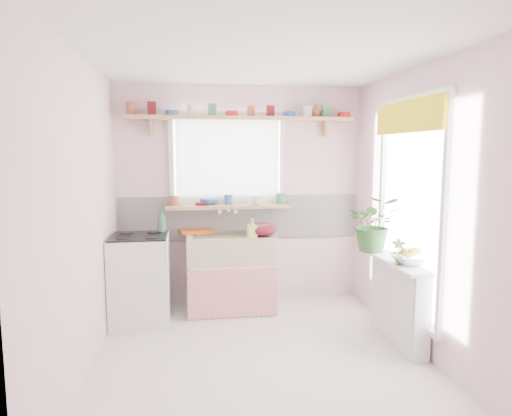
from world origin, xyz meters
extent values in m
plane|color=white|center=(0.00, 0.00, 0.00)|extent=(3.20, 3.20, 0.00)
plane|color=white|center=(0.00, 0.00, 2.50)|extent=(3.20, 3.20, 0.00)
plane|color=#F6CED7|center=(0.00, 1.60, 1.25)|extent=(2.80, 0.00, 2.80)
plane|color=#F6CED7|center=(0.00, -1.60, 1.25)|extent=(2.80, 0.00, 2.80)
plane|color=#F6CED7|center=(-1.40, 0.00, 1.25)|extent=(0.00, 3.20, 3.20)
plane|color=#F6CED7|center=(1.40, 0.00, 1.25)|extent=(0.00, 3.20, 3.20)
cube|color=white|center=(0.00, 1.59, 1.00)|extent=(2.74, 0.03, 0.50)
cube|color=#CE858C|center=(0.00, 1.58, 0.80)|extent=(2.74, 0.02, 0.12)
cube|color=white|center=(-0.15, 1.60, 1.65)|extent=(1.20, 0.01, 1.00)
cube|color=white|center=(-0.15, 1.53, 1.65)|extent=(1.15, 0.02, 0.95)
cube|color=white|center=(1.40, 0.20, 1.25)|extent=(0.01, 1.10, 1.90)
cube|color=yellow|center=(1.31, 0.20, 2.06)|extent=(0.03, 1.20, 0.28)
cube|color=white|center=(-0.15, 1.30, 0.28)|extent=(0.85, 0.55, 0.55)
cube|color=#EC4845|center=(-0.15, 1.02, 0.28)|extent=(0.95, 0.02, 0.53)
cube|color=beige|center=(-0.15, 1.30, 0.70)|extent=(0.95, 0.55, 0.30)
cylinder|color=silver|center=(-0.15, 1.55, 1.10)|extent=(0.03, 0.22, 0.03)
cube|color=white|center=(-1.10, 1.05, 0.45)|extent=(0.58, 0.58, 0.90)
cube|color=black|center=(-1.10, 1.05, 0.91)|extent=(0.56, 0.56, 0.02)
cylinder|color=black|center=(-1.24, 0.91, 0.92)|extent=(0.14, 0.14, 0.01)
cylinder|color=black|center=(-0.96, 0.91, 0.92)|extent=(0.14, 0.14, 0.01)
cylinder|color=black|center=(-1.24, 1.19, 0.92)|extent=(0.14, 0.14, 0.01)
cylinder|color=black|center=(-0.96, 1.19, 0.92)|extent=(0.14, 0.14, 0.01)
cube|color=white|center=(1.30, 0.20, 0.38)|extent=(0.15, 0.90, 0.75)
cube|color=white|center=(1.27, 0.20, 0.76)|extent=(0.22, 0.95, 0.03)
cube|color=tan|center=(-0.15, 1.48, 1.14)|extent=(1.40, 0.22, 0.04)
cube|color=tan|center=(0.00, 1.47, 2.12)|extent=(2.52, 0.24, 0.04)
cylinder|color=#A55133|center=(-1.18, 1.47, 2.20)|extent=(0.11, 0.11, 0.12)
cylinder|color=#590F14|center=(-0.97, 1.47, 2.20)|extent=(0.11, 0.11, 0.12)
cylinder|color=#3359A5|center=(-0.75, 1.47, 2.17)|extent=(0.11, 0.11, 0.06)
cylinder|color=silver|center=(-0.54, 1.47, 2.20)|extent=(0.11, 0.11, 0.12)
cylinder|color=#3F7F4C|center=(-0.32, 1.47, 2.20)|extent=(0.11, 0.11, 0.12)
cylinder|color=red|center=(-0.11, 1.47, 2.17)|extent=(0.11, 0.11, 0.06)
cylinder|color=#A55133|center=(0.11, 1.47, 2.20)|extent=(0.11, 0.11, 0.12)
cylinder|color=#590F14|center=(0.32, 1.47, 2.20)|extent=(0.11, 0.11, 0.12)
cylinder|color=#3359A5|center=(0.54, 1.47, 2.17)|extent=(0.11, 0.11, 0.06)
cylinder|color=silver|center=(0.75, 1.47, 2.20)|extent=(0.11, 0.11, 0.12)
cylinder|color=#3F7F4C|center=(0.97, 1.47, 2.20)|extent=(0.11, 0.11, 0.12)
cylinder|color=red|center=(1.18, 1.47, 2.17)|extent=(0.11, 0.11, 0.06)
cylinder|color=#A55133|center=(-0.77, 1.48, 1.22)|extent=(0.11, 0.11, 0.12)
cylinder|color=#590F14|center=(-0.46, 1.48, 1.22)|extent=(0.11, 0.11, 0.12)
cylinder|color=#3359A5|center=(-0.15, 1.48, 1.19)|extent=(0.11, 0.11, 0.06)
cylinder|color=silver|center=(0.16, 1.48, 1.22)|extent=(0.11, 0.11, 0.12)
cylinder|color=#3F7F4C|center=(0.47, 1.48, 1.22)|extent=(0.11, 0.11, 0.12)
cube|color=#CA4F11|center=(-0.53, 1.50, 0.87)|extent=(0.41, 0.34, 0.04)
ellipsoid|color=#580F19|center=(0.19, 1.18, 0.92)|extent=(0.38, 0.38, 0.15)
imported|color=#2C5C24|center=(1.21, 0.60, 1.05)|extent=(0.62, 0.58, 0.56)
imported|color=silver|center=(1.33, 0.06, 0.82)|extent=(0.36, 0.36, 0.08)
imported|color=#3A6D2B|center=(1.21, 0.06, 0.89)|extent=(0.13, 0.10, 0.23)
imported|color=#C6CC5A|center=(0.07, 1.10, 0.95)|extent=(0.10, 0.10, 0.20)
imported|color=beige|center=(0.16, 1.42, 1.21)|extent=(0.12, 0.12, 0.09)
imported|color=#3659AF|center=(-0.36, 1.54, 1.19)|extent=(0.28, 0.28, 0.07)
imported|color=#9F5531|center=(0.86, 1.53, 2.21)|extent=(0.19, 0.19, 0.15)
imported|color=#38714C|center=(-0.88, 1.23, 1.03)|extent=(0.10, 0.10, 0.24)
sphere|color=orange|center=(1.33, 0.06, 0.88)|extent=(0.08, 0.08, 0.08)
sphere|color=orange|center=(1.39, 0.09, 0.88)|extent=(0.08, 0.08, 0.08)
sphere|color=orange|center=(1.28, 0.08, 0.88)|extent=(0.08, 0.08, 0.08)
cylinder|color=yellow|center=(1.35, 0.01, 0.89)|extent=(0.18, 0.04, 0.10)
camera|label=1|loc=(-0.60, -3.61, 1.77)|focal=32.00mm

